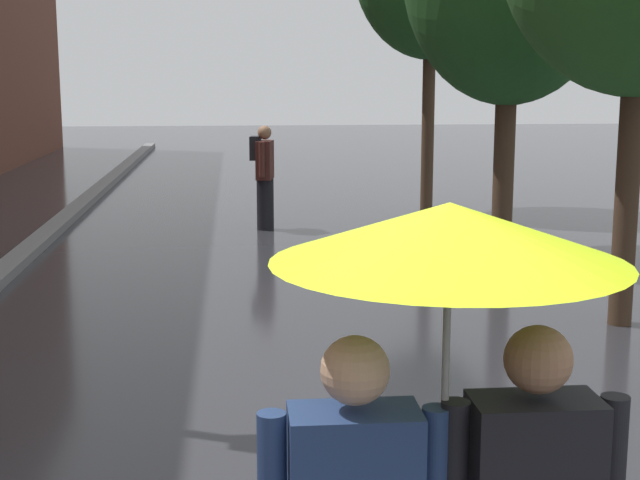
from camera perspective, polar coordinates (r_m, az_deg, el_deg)
kerb_strip at (r=12.90m, az=-17.52°, el=-0.48°), size 0.30×36.00×0.12m
couple_under_umbrella at (r=2.87m, az=7.80°, el=-11.33°), size 1.15×1.07×2.00m
pedestrian_walking_midground at (r=14.02m, az=-3.50°, el=4.10°), size 0.38×0.58×1.59m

